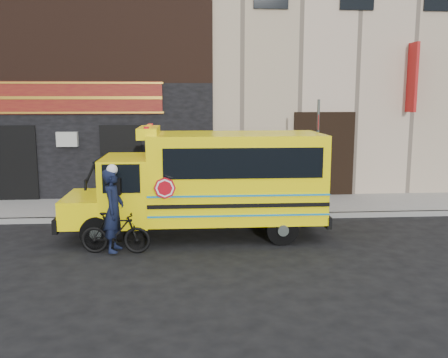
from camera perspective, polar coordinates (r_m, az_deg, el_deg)
ground at (r=12.70m, az=0.11°, el=-7.50°), size 120.00×120.00×0.00m
curb at (r=15.18m, az=-0.66°, el=-4.38°), size 40.00×0.20×0.15m
sidewalk at (r=16.64m, az=-0.99°, el=-3.15°), size 40.00×3.00×0.15m
building at (r=22.72m, az=-2.13°, el=15.56°), size 20.00×10.70×12.00m
school_bus at (r=13.18m, az=-1.61°, el=-0.14°), size 6.91×2.42×2.92m
sign_pole at (r=15.48m, az=10.61°, el=2.86°), size 0.10×0.31×3.61m
bicycle at (r=12.16m, az=-12.29°, el=-6.05°), size 1.69×0.62×1.00m
cyclist at (r=12.09m, az=-12.50°, el=-3.75°), size 0.57×0.78×1.98m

